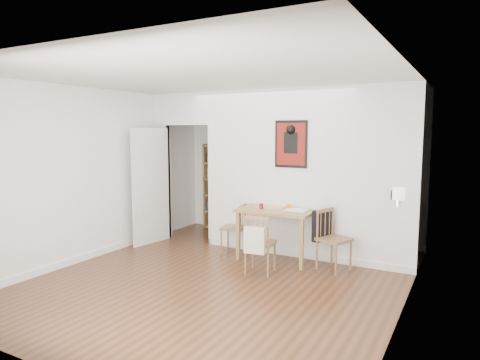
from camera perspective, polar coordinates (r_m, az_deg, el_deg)
The scene contains 15 objects.
ground at distance 5.87m, azimuth -2.17°, elevation -12.86°, with size 5.20×5.20×0.00m, color #59321D.
room_shell at distance 6.71m, azimuth 4.41°, elevation 0.97°, with size 5.20×5.20×5.20m.
dining_table at distance 6.51m, azimuth 4.98°, elevation -4.67°, with size 1.14×0.73×0.78m.
chair_left at distance 6.90m, azimuth -0.87°, elevation -6.46°, with size 0.46×0.46×0.79m.
chair_right at distance 6.19m, azimuth 12.29°, elevation -7.66°, with size 0.60×0.56×0.86m.
chair_front at distance 5.92m, azimuth 2.68°, elevation -8.41°, with size 0.47×0.51×0.83m.
bookshelf at distance 8.43m, azimuth -2.45°, elevation -1.04°, with size 0.71×0.28×1.69m.
fireplace at distance 5.22m, azimuth 20.40°, elevation -8.69°, with size 0.45×1.25×1.16m.
red_glass at distance 6.49m, azimuth 2.85°, elevation -3.48°, with size 0.06×0.06×0.08m, color maroon.
orange_fruit at distance 6.50m, azimuth 6.46°, elevation -3.50°, with size 0.08×0.08×0.08m, color #F8620D.
placemat at distance 6.63m, azimuth 4.15°, elevation -3.61°, with size 0.42×0.31×0.00m, color beige.
notebook at distance 6.40m, azimuth 7.52°, elevation -3.97°, with size 0.32×0.24×0.02m, color white.
mantel_lamp at distance 4.79m, azimuth 20.41°, elevation -1.85°, with size 0.13×0.13×0.20m.
ceramic_jar_a at distance 5.25m, azimuth 19.90°, elevation -1.92°, with size 0.09×0.09×0.11m, color black.
ceramic_jar_b at distance 5.40m, azimuth 20.24°, elevation -1.77°, with size 0.07×0.07×0.09m, color black.
Camera 1 is at (2.84, -4.75, 1.96)m, focal length 32.00 mm.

